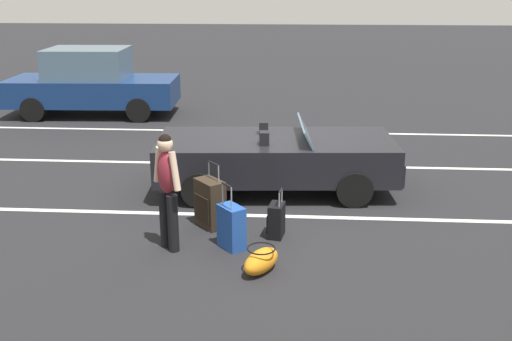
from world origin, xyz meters
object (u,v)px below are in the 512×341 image
object	(u,v)px
duffel_bag	(261,261)
suitcase_large_black	(210,203)
suitcase_medium_bright	(232,227)
suitcase_small_carryon	(276,220)
convertible_car	(287,158)
parked_sedan_near	(92,83)
traveler_person	(167,186)

from	to	relation	value
duffel_bag	suitcase_large_black	bearing A→B (deg)	121.18
suitcase_medium_bright	suitcase_small_carryon	xyz separation A→B (m)	(0.61, 0.42, -0.06)
suitcase_large_black	suitcase_medium_bright	size ratio (longest dim) A/B	1.04
convertible_car	suitcase_small_carryon	world-z (taller)	convertible_car
suitcase_medium_bright	duffel_bag	size ratio (longest dim) A/B	1.36
convertible_car	suitcase_medium_bright	world-z (taller)	convertible_car
suitcase_small_carryon	parked_sedan_near	size ratio (longest dim) A/B	0.16
convertible_car	parked_sedan_near	size ratio (longest dim) A/B	0.93
convertible_car	suitcase_medium_bright	bearing A→B (deg)	-110.60
suitcase_medium_bright	traveler_person	xyz separation A→B (m)	(-0.86, -0.09, 0.62)
suitcase_large_black	suitcase_small_carryon	size ratio (longest dim) A/B	1.38
suitcase_small_carryon	traveler_person	distance (m)	1.69
traveler_person	suitcase_small_carryon	bearing A→B (deg)	-25.64
traveler_person	parked_sedan_near	distance (m)	9.11
traveler_person	parked_sedan_near	bearing A→B (deg)	70.10
suitcase_medium_bright	suitcase_small_carryon	world-z (taller)	suitcase_medium_bright
convertible_car	parked_sedan_near	world-z (taller)	parked_sedan_near
parked_sedan_near	suitcase_small_carryon	bearing A→B (deg)	-58.09
duffel_bag	suitcase_medium_bright	bearing A→B (deg)	123.04
duffel_bag	traveler_person	size ratio (longest dim) A/B	0.43
suitcase_large_black	duffel_bag	xyz separation A→B (m)	(0.86, -1.42, -0.21)
convertible_car	suitcase_small_carryon	xyz separation A→B (m)	(-0.13, -2.02, -0.34)
duffel_bag	traveler_person	bearing A→B (deg)	155.12
suitcase_large_black	parked_sedan_near	size ratio (longest dim) A/B	0.22
convertible_car	suitcase_medium_bright	xyz separation A→B (m)	(-0.73, -2.44, -0.28)
convertible_car	parked_sedan_near	distance (m)	7.90
suitcase_small_carryon	duffel_bag	xyz separation A→B (m)	(-0.16, -1.12, -0.09)
convertible_car	suitcase_small_carryon	distance (m)	2.05
suitcase_small_carryon	parked_sedan_near	bearing A→B (deg)	-45.81
traveler_person	suitcase_medium_bright	bearing A→B (deg)	-39.07
suitcase_small_carryon	duffel_bag	distance (m)	1.13
suitcase_small_carryon	traveler_person	bearing A→B (deg)	28.99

